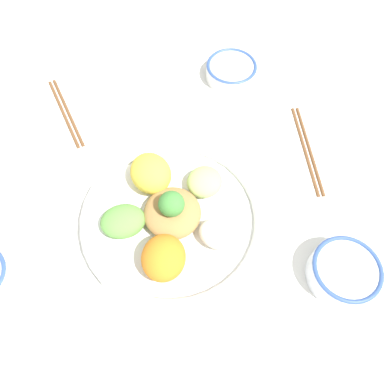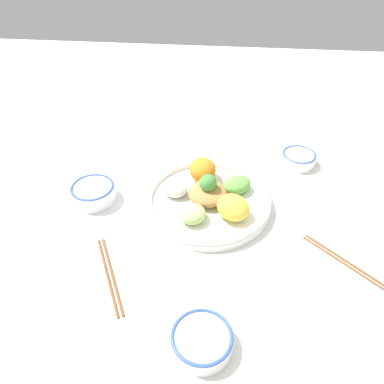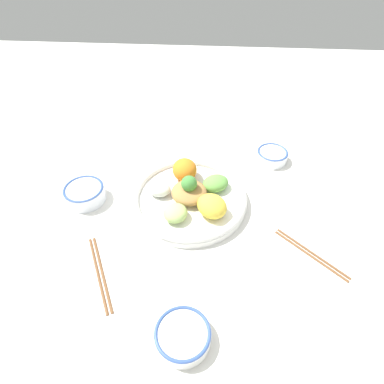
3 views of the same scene
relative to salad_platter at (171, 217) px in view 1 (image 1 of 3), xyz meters
The scene contains 6 objects.
ground_plane 0.04m from the salad_platter, 166.00° to the left, with size 2.40×2.40×0.00m, color white.
salad_platter is the anchor object (origin of this frame).
rice_bowl_blue 0.30m from the salad_platter, behind, with size 0.11×0.11×0.05m.
sauce_bowl_dark 0.38m from the salad_platter, 87.87° to the right, with size 0.11×0.11×0.04m.
chopsticks_pair_near 0.31m from the salad_platter, 128.15° to the right, with size 0.11×0.20×0.01m.
chopsticks_pair_far 0.35m from the salad_platter, 26.73° to the right, with size 0.16×0.15×0.01m.
Camera 1 is at (-0.10, 0.24, 0.62)m, focal length 35.00 mm.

